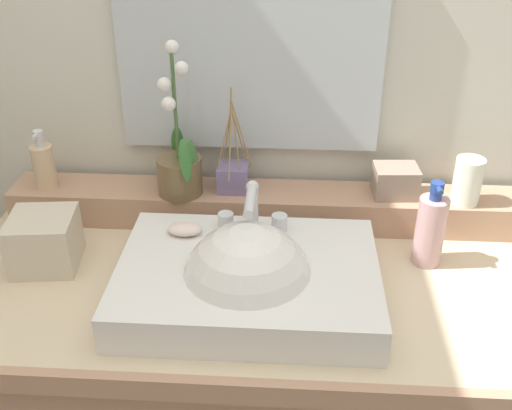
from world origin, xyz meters
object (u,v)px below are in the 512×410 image
at_px(reed_diffuser, 233,176).
at_px(tumbler_cup, 467,181).
at_px(potted_plant, 179,164).
at_px(soap_bar, 185,229).
at_px(trinket_box, 395,181).
at_px(lotion_bottle, 430,229).
at_px(sink_basin, 248,283).
at_px(soap_dispenser, 44,165).
at_px(tissue_box, 44,241).

bearing_deg(reed_diffuser, tumbler_cup, -3.16).
bearing_deg(potted_plant, tumbler_cup, -0.28).
relative_size(soap_bar, reed_diffuser, 0.29).
relative_size(trinket_box, lotion_bottle, 0.51).
bearing_deg(trinket_box, soap_bar, -160.16).
height_order(sink_basin, soap_dispenser, soap_dispenser).
bearing_deg(trinket_box, lotion_bottle, -73.51).
relative_size(sink_basin, lotion_bottle, 2.62).
relative_size(reed_diffuser, trinket_box, 2.53).
xyz_separation_m(reed_diffuser, trinket_box, (0.37, -0.00, 0.00)).
bearing_deg(sink_basin, trinket_box, 44.15).
distance_m(sink_basin, trinket_box, 0.44).
distance_m(sink_basin, lotion_bottle, 0.40).
distance_m(sink_basin, reed_diffuser, 0.32).
height_order(soap_bar, potted_plant, potted_plant).
relative_size(tumbler_cup, trinket_box, 1.09).
distance_m(sink_basin, potted_plant, 0.35).
bearing_deg(tumbler_cup, soap_bar, -164.23).
bearing_deg(soap_bar, tissue_box, -177.47).
bearing_deg(tissue_box, trinket_box, 15.64).
xyz_separation_m(reed_diffuser, tissue_box, (-0.37, -0.21, -0.06)).
bearing_deg(soap_dispenser, trinket_box, 1.04).
height_order(soap_bar, tumbler_cup, tumbler_cup).
distance_m(trinket_box, lotion_bottle, 0.16).
bearing_deg(potted_plant, reed_diffuser, 12.17).
height_order(reed_diffuser, tissue_box, reed_diffuser).
bearing_deg(trinket_box, tissue_box, -168.01).
height_order(potted_plant, reed_diffuser, potted_plant).
bearing_deg(soap_bar, soap_dispenser, 152.95).
distance_m(soap_bar, trinket_box, 0.49).
bearing_deg(tissue_box, lotion_bottle, 4.13).
bearing_deg(sink_basin, potted_plant, 121.94).
distance_m(potted_plant, tissue_box, 0.33).
height_order(potted_plant, lotion_bottle, potted_plant).
distance_m(soap_bar, tumbler_cup, 0.62).
bearing_deg(sink_basin, tissue_box, 167.60).
xyz_separation_m(soap_bar, tissue_box, (-0.29, -0.01, -0.03)).
xyz_separation_m(sink_basin, trinket_box, (0.31, 0.30, 0.07)).
height_order(tumbler_cup, tissue_box, tumbler_cup).
xyz_separation_m(tumbler_cup, lotion_bottle, (-0.10, -0.12, -0.05)).
distance_m(sink_basin, soap_dispenser, 0.57).
distance_m(lotion_bottle, tissue_box, 0.80).
height_order(sink_basin, soap_bar, sink_basin).
height_order(trinket_box, tissue_box, trinket_box).
distance_m(soap_bar, reed_diffuser, 0.21).
relative_size(potted_plant, tumbler_cup, 3.28).
relative_size(tumbler_cup, lotion_bottle, 0.56).
bearing_deg(lotion_bottle, trinket_box, 110.14).
bearing_deg(lotion_bottle, reed_diffuser, 160.10).
xyz_separation_m(tumbler_cup, trinket_box, (-0.15, 0.03, -0.02)).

